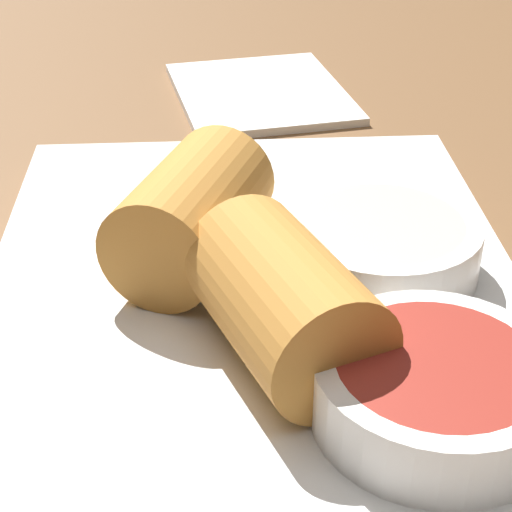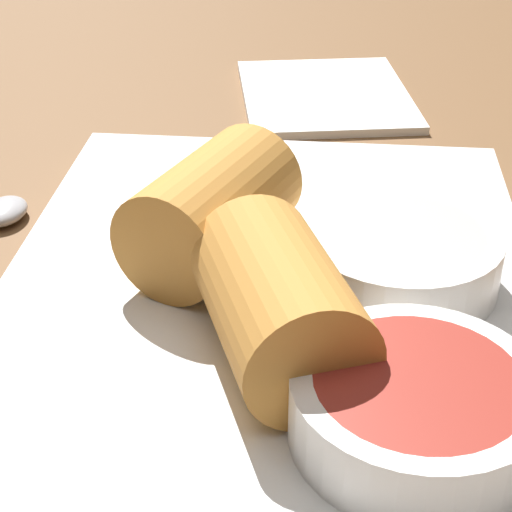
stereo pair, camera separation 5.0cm
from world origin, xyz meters
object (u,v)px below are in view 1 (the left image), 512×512
at_px(serving_plate, 256,309).
at_px(dipping_bowl_near, 382,244).
at_px(dipping_bowl_far, 435,388).
at_px(napkin, 260,93).

bearing_deg(serving_plate, dipping_bowl_near, 106.67).
relative_size(dipping_bowl_far, napkin, 0.57).
bearing_deg(dipping_bowl_far, serving_plate, -144.07).
relative_size(dipping_bowl_near, dipping_bowl_far, 1.00).
xyz_separation_m(serving_plate, napkin, (-0.28, 0.02, -0.00)).
bearing_deg(dipping_bowl_far, napkin, -173.60).
xyz_separation_m(dipping_bowl_near, dipping_bowl_far, (0.10, 0.00, 0.00)).
xyz_separation_m(serving_plate, dipping_bowl_far, (0.09, 0.06, 0.02)).
relative_size(dipping_bowl_near, napkin, 0.57).
distance_m(serving_plate, dipping_bowl_far, 0.11).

